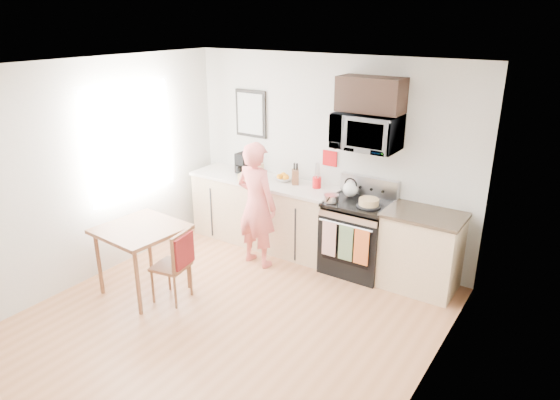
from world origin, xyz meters
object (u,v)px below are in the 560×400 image
Objects in this scene: person at (257,205)px; microwave at (367,132)px; dining_table at (141,235)px; chair at (179,257)px; range at (357,238)px; cake at (369,203)px.

microwave is at bearing -146.04° from person.
chair reaches higher than dining_table.
range is 0.57m from cake.
dining_table is at bearing -139.26° from cake.
chair is (-1.31, -1.75, 0.11)m from range.
chair is at bearing -131.68° from cake.
chair is (-0.16, -1.23, -0.26)m from person.
person is 5.61× the size of cake.
dining_table is at bearing -135.31° from range.
range is at bearing -89.94° from microwave.
microwave is 2.64× the size of cake.
range is 1.36× the size of dining_table.
microwave is (-0.00, 0.10, 1.32)m from range.
person reaches higher than dining_table.
range is 2.59m from dining_table.
range is at bearing 44.69° from dining_table.
range is 1.53× the size of microwave.
range is 4.04× the size of cake.
person is at bearing 62.19° from dining_table.
microwave is 1.62m from person.
dining_table is 1.01× the size of chair.
range is at bearing 150.14° from cake.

